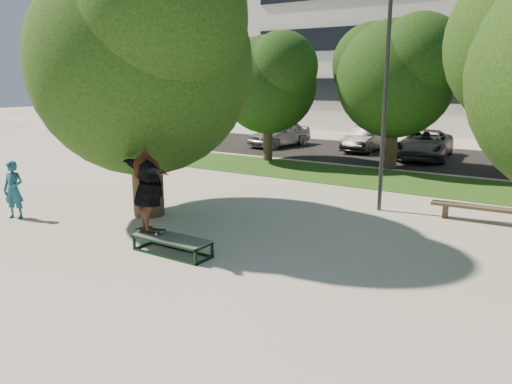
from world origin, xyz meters
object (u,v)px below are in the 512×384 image
Objects in this scene: bystander at (14,190)px; car_silver_a at (280,134)px; grind_box at (172,245)px; car_grey at (424,144)px; lamppost at (385,100)px; bench at (487,210)px; tree_left at (142,51)px; car_dark at (366,139)px.

bystander is 0.37× the size of car_silver_a.
grind_box is 0.37× the size of car_grey.
lamppost is 2.17× the size of bench.
tree_left is 1.16× the size of lamppost.
car_silver_a reaches higher than car_dark.
car_silver_a is at bearing 136.75° from bench.
bench is 16.22m from car_silver_a.
car_grey is (8.08, -0.13, -0.04)m from car_silver_a.
tree_left reaches higher than grind_box.
bystander reaches higher than car_dark.
bench is at bearing -31.41° from car_silver_a.
bench is at bearing -74.00° from car_grey.
lamppost reaches higher than car_silver_a.
tree_left is 9.98m from bench.
lamppost is 1.56× the size of car_dark.
tree_left is 15.67m from car_silver_a.
grind_box is (-2.48, -6.04, -2.96)m from lamppost.
bench is at bearing 27.31° from tree_left.
car_grey is at bearing 109.65° from bench.
grind_box is at bearing -37.18° from tree_left.
lamppost is 1.25× the size of car_grey.
lamppost is 12.71m from car_dark.
bystander is at bearing -142.14° from lamppost.
car_grey reaches higher than car_dark.
bystander is at bearing -118.00° from car_grey.
car_dark reaches higher than bench.
car_silver_a is at bearing -170.34° from car_dark.
car_silver_a is (-9.62, 10.69, -2.43)m from lamppost.
car_silver_a is (-1.62, 16.91, -0.07)m from bystander.
bench is 0.67× the size of car_silver_a.
bystander is at bearing -75.99° from car_silver_a.
tree_left is 5.51m from grind_box.
tree_left is at bearing 142.82° from grind_box.
lamppost is 14.59m from car_silver_a.
bystander is (-2.71, -2.31, -3.64)m from tree_left.
bystander is 17.98m from car_grey.
grind_box is at bearing -100.16° from car_grey.
tree_left reaches higher than lamppost.
car_dark is at bearing 88.16° from tree_left.
grind_box is at bearing -82.35° from car_dark.
tree_left is at bearing -111.47° from car_grey.
car_dark is at bearing 57.77° from bystander.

